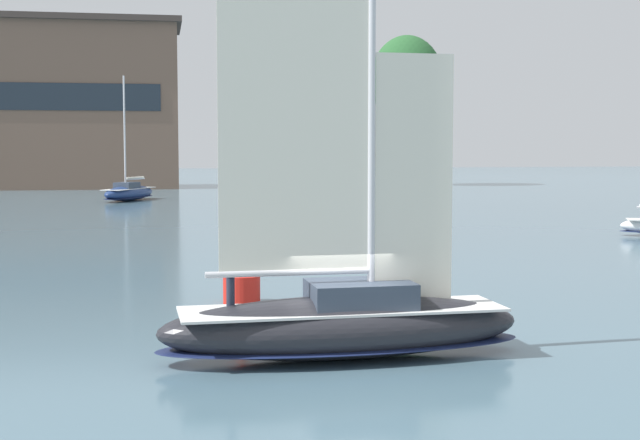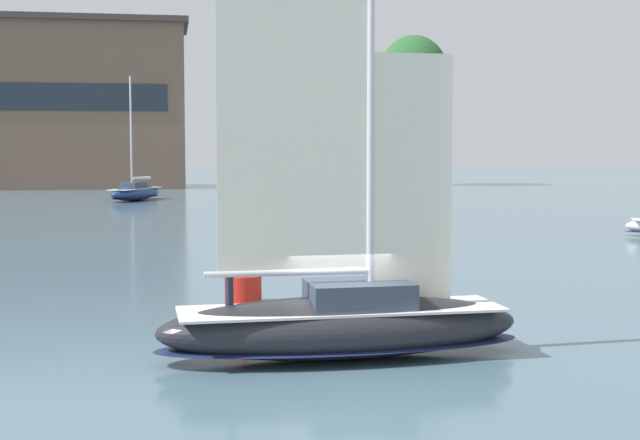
{
  "view_description": "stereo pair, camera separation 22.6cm",
  "coord_description": "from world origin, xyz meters",
  "px_view_note": "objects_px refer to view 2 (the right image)",
  "views": [
    {
      "loc": [
        -4.28,
        -20.66,
        5.05
      ],
      "look_at": [
        0.0,
        3.0,
        3.09
      ],
      "focal_mm": 50.0,
      "sensor_mm": 36.0,
      "label": 1
    },
    {
      "loc": [
        -4.06,
        -20.7,
        5.05
      ],
      "look_at": [
        0.0,
        3.0,
        3.09
      ],
      "focal_mm": 50.0,
      "sensor_mm": 36.0,
      "label": 2
    }
  ],
  "objects_px": {
    "sailboat_main": "(341,317)",
    "channel_buoy": "(243,277)",
    "sailboat_moored_mid_channel": "(278,186)",
    "sailboat_moored_outer_mooring": "(135,192)",
    "tree_shore_left": "(413,81)"
  },
  "relations": [
    {
      "from": "sailboat_main",
      "to": "channel_buoy",
      "type": "relative_size",
      "value": 5.64
    },
    {
      "from": "tree_shore_left",
      "to": "sailboat_moored_mid_channel",
      "type": "height_order",
      "value": "tree_shore_left"
    },
    {
      "from": "tree_shore_left",
      "to": "channel_buoy",
      "type": "bearing_deg",
      "value": -109.09
    },
    {
      "from": "sailboat_main",
      "to": "channel_buoy",
      "type": "distance_m",
      "value": 8.17
    },
    {
      "from": "sailboat_moored_mid_channel",
      "to": "channel_buoy",
      "type": "height_order",
      "value": "sailboat_moored_mid_channel"
    },
    {
      "from": "sailboat_moored_mid_channel",
      "to": "sailboat_main",
      "type": "bearing_deg",
      "value": -95.95
    },
    {
      "from": "tree_shore_left",
      "to": "sailboat_moored_mid_channel",
      "type": "distance_m",
      "value": 28.64
    },
    {
      "from": "sailboat_main",
      "to": "channel_buoy",
      "type": "bearing_deg",
      "value": 101.97
    },
    {
      "from": "tree_shore_left",
      "to": "sailboat_main",
      "type": "bearing_deg",
      "value": -106.64
    },
    {
      "from": "sailboat_moored_outer_mooring",
      "to": "sailboat_main",
      "type": "bearing_deg",
      "value": -83.84
    },
    {
      "from": "sailboat_main",
      "to": "tree_shore_left",
      "type": "bearing_deg",
      "value": 73.36
    },
    {
      "from": "sailboat_moored_outer_mooring",
      "to": "sailboat_moored_mid_channel",
      "type": "bearing_deg",
      "value": 39.56
    },
    {
      "from": "sailboat_moored_mid_channel",
      "to": "sailboat_moored_outer_mooring",
      "type": "bearing_deg",
      "value": -140.44
    },
    {
      "from": "sailboat_main",
      "to": "sailboat_moored_outer_mooring",
      "type": "distance_m",
      "value": 66.51
    },
    {
      "from": "tree_shore_left",
      "to": "sailboat_moored_outer_mooring",
      "type": "bearing_deg",
      "value": -141.27
    }
  ]
}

